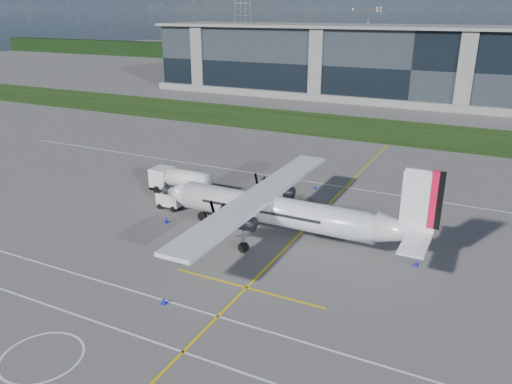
{
  "coord_description": "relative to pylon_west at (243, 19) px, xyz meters",
  "views": [
    {
      "loc": [
        17.58,
        -33.61,
        18.78
      ],
      "look_at": [
        -1.41,
        4.35,
        3.2
      ],
      "focal_mm": 35.0,
      "sensor_mm": 36.0,
      "label": 1
    }
  ],
  "objects": [
    {
      "name": "white_lane_line",
      "position": [
        80.0,
        -164.0,
        -14.99
      ],
      "size": [
        90.0,
        0.15,
        0.01
      ],
      "primitive_type": "cube",
      "color": "white",
      "rests_on": "ground"
    },
    {
      "name": "turboprop_aircraft",
      "position": [
        82.07,
        -147.17,
        -11.09
      ],
      "size": [
        25.16,
        26.09,
        7.83
      ],
      "primitive_type": null,
      "color": "silver",
      "rests_on": "ground"
    },
    {
      "name": "safety_cone_nose_stbd",
      "position": [
        69.94,
        -146.16,
        -14.75
      ],
      "size": [
        0.36,
        0.36,
        0.5
      ],
      "primitive_type": "cone",
      "color": "#0A10B9",
      "rests_on": "ground"
    },
    {
      "name": "ground",
      "position": [
        80.0,
        -110.0,
        -15.0
      ],
      "size": [
        400.0,
        400.0,
        0.0
      ],
      "primitive_type": "plane",
      "color": "#565452",
      "rests_on": "ground"
    },
    {
      "name": "ground_crew_person",
      "position": [
        70.99,
        -144.13,
        -13.92
      ],
      "size": [
        0.68,
        0.91,
        2.15
      ],
      "primitive_type": "imported",
      "rotation": [
        0.0,
        0.0,
        1.51
      ],
      "color": "#F25907",
      "rests_on": "ground"
    },
    {
      "name": "grass_strip",
      "position": [
        80.0,
        -102.0,
        -14.98
      ],
      "size": [
        400.0,
        18.0,
        0.04
      ],
      "primitive_type": "cube",
      "color": "#19320D",
      "rests_on": "ground"
    },
    {
      "name": "safety_cone_tail",
      "position": [
        93.29,
        -147.24,
        -14.75
      ],
      "size": [
        0.36,
        0.36,
        0.5
      ],
      "primitive_type": "cone",
      "color": "#0A10B9",
      "rests_on": "ground"
    },
    {
      "name": "terminal_building",
      "position": [
        80.0,
        -70.0,
        -7.5
      ],
      "size": [
        120.0,
        20.0,
        15.0
      ],
      "primitive_type": "cube",
      "color": "black",
      "rests_on": "ground"
    },
    {
      "name": "safety_cone_portwing",
      "position": [
        78.95,
        -160.34,
        -14.75
      ],
      "size": [
        0.36,
        0.36,
        0.5
      ],
      "primitive_type": "cone",
      "color": "#0A10B9",
      "rests_on": "ground"
    },
    {
      "name": "pylon_west",
      "position": [
        0.0,
        0.0,
        0.0
      ],
      "size": [
        9.0,
        4.6,
        30.0
      ],
      "primitive_type": null,
      "color": "gray",
      "rests_on": "ground"
    },
    {
      "name": "safety_cone_nose_port",
      "position": [
        70.9,
        -149.06,
        -14.75
      ],
      "size": [
        0.36,
        0.36,
        0.5
      ],
      "primitive_type": "cone",
      "color": "#0A10B9",
      "rests_on": "ground"
    },
    {
      "name": "safety_cone_stbdwing",
      "position": [
        80.09,
        -134.02,
        -14.75
      ],
      "size": [
        0.36,
        0.36,
        0.5
      ],
      "primitive_type": "cone",
      "color": "#0A10B9",
      "rests_on": "ground"
    },
    {
      "name": "baggage_tug",
      "position": [
        69.06,
        -145.82,
        -14.19
      ],
      "size": [
        2.69,
        1.61,
        1.61
      ],
      "primitive_type": null,
      "color": "silver",
      "rests_on": "ground"
    },
    {
      "name": "fuel_tanker_truck",
      "position": [
        67.18,
        -141.95,
        -13.62
      ],
      "size": [
        7.35,
        2.39,
        2.76
      ],
      "primitive_type": null,
      "color": "silver",
      "rests_on": "ground"
    },
    {
      "name": "tree_line",
      "position": [
        80.0,
        -10.0,
        -12.0
      ],
      "size": [
        400.0,
        6.0,
        6.0
      ],
      "primitive_type": "cube",
      "color": "black",
      "rests_on": "ground"
    },
    {
      "name": "yellow_taxiway_centerline",
      "position": [
        83.0,
        -140.0,
        -14.99
      ],
      "size": [
        0.2,
        70.0,
        0.01
      ],
      "primitive_type": "cube",
      "color": "yellow",
      "rests_on": "ground"
    }
  ]
}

